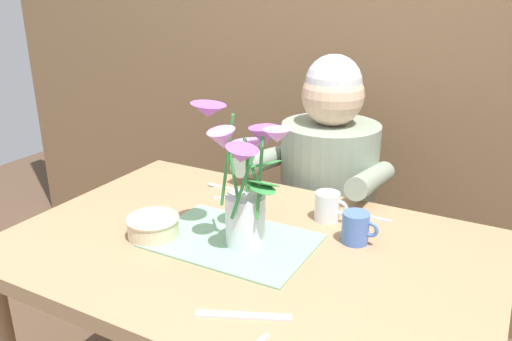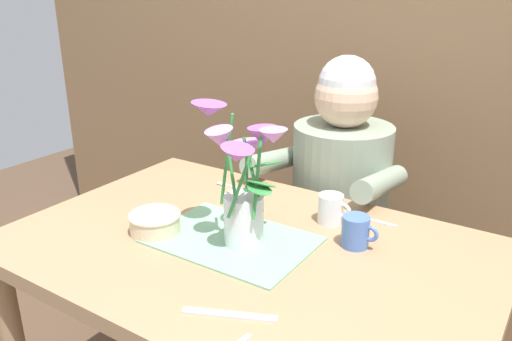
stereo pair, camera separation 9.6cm
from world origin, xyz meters
The scene contains 12 objects.
wood_panel_backdrop centered at (0.00, 1.05, 1.25)m, with size 4.00×0.10×2.50m, color brown.
dining_table centered at (0.00, 0.00, 0.64)m, with size 1.20×0.80×0.74m.
seated_person centered at (-0.02, 0.62, 0.56)m, with size 0.45×0.47×1.14m.
striped_placemat centered at (-0.04, -0.01, 0.74)m, with size 0.40×0.28×0.01m, color #7AB289.
flower_vase centered at (0.00, -0.01, 0.91)m, with size 0.29×0.23×0.35m.
ceramic_bowl centered at (-0.23, -0.08, 0.77)m, with size 0.14×0.14×0.06m.
dinner_knife centered at (0.14, -0.26, 0.74)m, with size 0.19×0.02×0.01m, color silver.
coffee_cup centered at (0.23, 0.14, 0.78)m, with size 0.09×0.07×0.08m.
tea_cup centered at (0.13, 0.23, 0.78)m, with size 0.09×0.07×0.08m.
spoon_1 centered at (0.21, 0.30, 0.74)m, with size 0.12×0.02×0.01m.
spoon_2 centered at (-0.27, 0.28, 0.74)m, with size 0.12×0.02×0.01m.
spoon_3 centered at (-0.16, 0.25, 0.74)m, with size 0.11×0.08×0.01m.
Camera 2 is at (0.64, -0.93, 1.36)m, focal length 35.85 mm.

